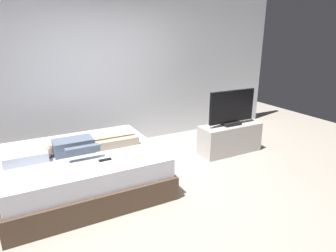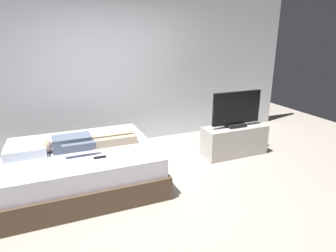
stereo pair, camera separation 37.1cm
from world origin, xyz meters
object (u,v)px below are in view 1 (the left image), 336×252
at_px(pillow, 26,156).
at_px(tv, 232,108).
at_px(person, 84,145).
at_px(remote, 105,160).
at_px(bed, 84,170).
at_px(tv_stand, 230,138).

xyz_separation_m(pillow, tv, (3.15, 0.09, 0.18)).
bearing_deg(person, tv, 2.44).
bearing_deg(tv, remote, -167.60).
bearing_deg(tv, pillow, -178.38).
distance_m(pillow, tv, 3.16).
bearing_deg(bed, remote, -66.86).
xyz_separation_m(pillow, person, (0.68, -0.02, 0.02)).
xyz_separation_m(pillow, remote, (0.83, -0.42, -0.05)).
xyz_separation_m(pillow, tv_stand, (3.15, 0.09, -0.35)).
relative_size(person, tv_stand, 1.15).
bearing_deg(remote, pillow, 153.10).
height_order(remote, tv, tv).
bearing_deg(pillow, tv_stand, 1.62).
distance_m(pillow, tv_stand, 3.17).
distance_m(bed, tv_stand, 2.50).
bearing_deg(remote, tv, 12.40).
xyz_separation_m(remote, tv_stand, (2.32, 0.51, -0.30)).
distance_m(bed, remote, 0.54).
bearing_deg(pillow, tv, 1.62).
height_order(bed, tv, tv).
distance_m(bed, person, 0.36).
bearing_deg(remote, person, 110.47).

